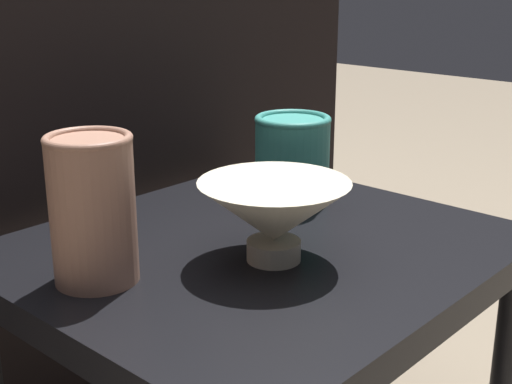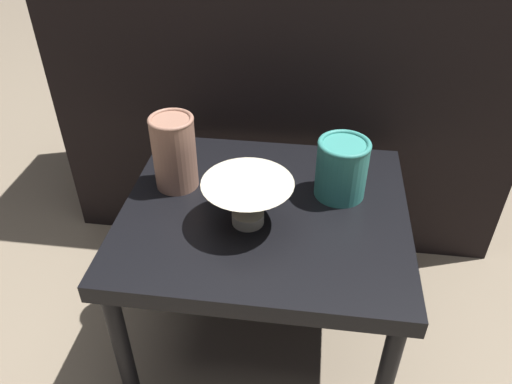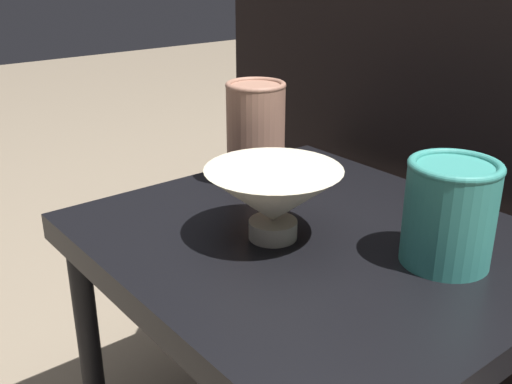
% 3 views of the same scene
% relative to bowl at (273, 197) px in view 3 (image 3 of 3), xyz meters
% --- Properties ---
extents(table, '(0.61, 0.55, 0.40)m').
position_rel_bowl_xyz_m(table, '(0.03, 0.05, -0.11)').
color(table, black).
rests_on(table, ground_plane).
extents(bowl, '(0.19, 0.19, 0.10)m').
position_rel_bowl_xyz_m(bowl, '(0.00, 0.00, 0.00)').
color(bowl, beige).
rests_on(bowl, table).
extents(vase_textured_left, '(0.10, 0.10, 0.17)m').
position_rel_bowl_xyz_m(vase_textured_left, '(-0.18, 0.11, 0.03)').
color(vase_textured_left, '#996B56').
rests_on(vase_textured_left, table).
extents(vase_colorful_right, '(0.11, 0.11, 0.13)m').
position_rel_bowl_xyz_m(vase_colorful_right, '(0.19, 0.13, 0.01)').
color(vase_colorful_right, teal).
rests_on(vase_colorful_right, table).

